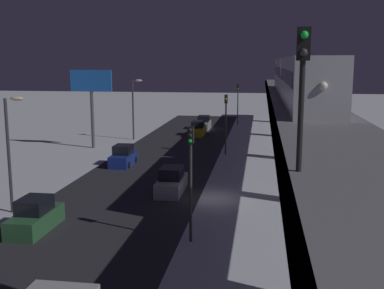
{
  "coord_description": "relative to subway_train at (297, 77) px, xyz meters",
  "views": [
    {
      "loc": [
        -3.41,
        32.77,
        9.76
      ],
      "look_at": [
        2.96,
        -10.51,
        2.1
      ],
      "focal_mm": 44.05,
      "sensor_mm": 36.0,
      "label": 1
    }
  ],
  "objects": [
    {
      "name": "sedan_blue",
      "position": [
        16.05,
        0.28,
        -7.69
      ],
      "size": [
        1.91,
        4.06,
        1.97
      ],
      "color": "navy",
      "rests_on": "ground_plane"
    },
    {
      "name": "sedan_silver",
      "position": [
        9.65,
        9.09,
        -7.68
      ],
      "size": [
        1.8,
        4.49,
        1.97
      ],
      "rotation": [
        0.0,
        0.0,
        3.14
      ],
      "color": "#B2B2B7",
      "rests_on": "ground_plane"
    },
    {
      "name": "subway_train",
      "position": [
        0.0,
        0.0,
        0.0
      ],
      "size": [
        2.94,
        36.87,
        3.4
      ],
      "color": "#B7BABF",
      "rests_on": "elevated_railway"
    },
    {
      "name": "traffic_light_near",
      "position": [
        6.75,
        18.67,
        -4.28
      ],
      "size": [
        0.32,
        0.44,
        6.4
      ],
      "color": "#2D2D2D",
      "rests_on": "ground_plane"
    },
    {
      "name": "commercial_billboard",
      "position": [
        22.18,
        -8.3,
        -1.65
      ],
      "size": [
        4.8,
        0.36,
        8.9
      ],
      "color": "#4C4C51",
      "rests_on": "ground_plane"
    },
    {
      "name": "traffic_light_mid",
      "position": [
        6.75,
        -6.48,
        -4.28
      ],
      "size": [
        0.32,
        0.44,
        6.4
      ],
      "color": "#2D2D2D",
      "rests_on": "ground_plane"
    },
    {
      "name": "traffic_light_far",
      "position": [
        6.75,
        -31.62,
        -4.28
      ],
      "size": [
        0.32,
        0.44,
        6.4
      ],
      "color": "#2D2D2D",
      "rests_on": "ground_plane"
    },
    {
      "name": "sedan_yellow",
      "position": [
        11.45,
        -19.3,
        -7.68
      ],
      "size": [
        1.8,
        4.66,
        1.97
      ],
      "rotation": [
        0.0,
        0.0,
        3.14
      ],
      "color": "gold",
      "rests_on": "ground_plane"
    },
    {
      "name": "sedan_green",
      "position": [
        16.05,
        18.22,
        -7.68
      ],
      "size": [
        1.8,
        4.31,
        1.97
      ],
      "color": "#2D6038",
      "rests_on": "ground_plane"
    },
    {
      "name": "rail_signal",
      "position": [
        1.99,
        29.71,
        0.95
      ],
      "size": [
        0.36,
        0.41,
        4.0
      ],
      "color": "black",
      "rests_on": "elevated_railway"
    },
    {
      "name": "sedan_silver_2",
      "position": [
        11.45,
        -25.58,
        -7.68
      ],
      "size": [
        1.8,
        4.79,
        1.97
      ],
      "rotation": [
        0.0,
        0.0,
        3.14
      ],
      "color": "#B2B2B7",
      "rests_on": "ground_plane"
    },
    {
      "name": "ground_plane",
      "position": [
        6.5,
        10.27,
        -8.48
      ],
      "size": [
        240.0,
        240.0,
        0.0
      ],
      "primitive_type": "plane",
      "color": "silver"
    },
    {
      "name": "street_lamp_far",
      "position": [
        18.93,
        -14.73,
        -3.66
      ],
      "size": [
        1.35,
        0.44,
        7.65
      ],
      "color": "#38383D",
      "rests_on": "ground_plane"
    },
    {
      "name": "avenue_asphalt",
      "position": [
        12.85,
        10.27,
        -8.47
      ],
      "size": [
        11.0,
        105.94,
        0.01
      ],
      "primitive_type": "cube",
      "color": "#28282D",
      "rests_on": "ground_plane"
    },
    {
      "name": "elevated_railway",
      "position": [
        0.09,
        10.27,
        -2.7
      ],
      "size": [
        5.0,
        105.94,
        6.7
      ],
      "color": "slate",
      "rests_on": "ground_plane"
    },
    {
      "name": "street_lamp_near",
      "position": [
        18.93,
        15.27,
        -3.66
      ],
      "size": [
        1.35,
        0.44,
        7.65
      ],
      "color": "#38383D",
      "rests_on": "ground_plane"
    }
  ]
}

